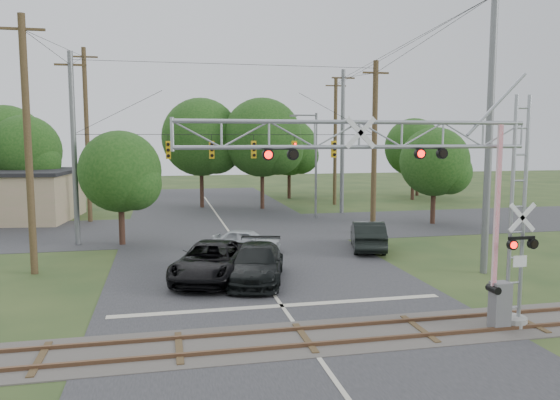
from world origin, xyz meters
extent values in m
plane|color=#263D1C|center=(0.00, 0.00, 0.00)|extent=(160.00, 160.00, 0.00)
cube|color=#2C2C2F|center=(0.00, 10.00, 0.01)|extent=(14.00, 90.00, 0.02)
cube|color=#2C2C2F|center=(0.00, 24.00, 0.01)|extent=(90.00, 12.00, 0.02)
cube|color=#4A4640|center=(0.00, 2.00, 0.02)|extent=(90.00, 3.20, 0.05)
cube|color=brown|center=(0.00, 1.28, 0.09)|extent=(90.00, 0.12, 0.14)
cube|color=brown|center=(0.00, 2.72, 0.09)|extent=(90.00, 0.12, 0.14)
cylinder|color=gray|center=(7.31, 1.70, 0.16)|extent=(0.98, 0.98, 0.33)
cube|color=silver|center=(7.26, 1.37, 2.35)|extent=(0.49, 0.03, 0.38)
cube|color=slate|center=(6.66, 1.48, 0.82)|extent=(0.60, 0.49, 1.64)
cube|color=red|center=(6.38, 1.48, 4.16)|extent=(0.15, 0.10, 5.47)
cylinder|color=slate|center=(-9.50, 20.00, 5.75)|extent=(0.32, 0.32, 11.50)
cylinder|color=#40321D|center=(9.50, 20.00, 5.75)|extent=(0.36, 0.36, 11.50)
cylinder|color=black|center=(0.00, 20.00, 6.66)|extent=(19.00, 0.03, 0.03)
cube|color=gold|center=(-6.67, 20.00, 5.71)|extent=(0.30, 0.30, 1.10)
cube|color=gold|center=(-4.00, 20.00, 5.71)|extent=(0.30, 0.30, 1.10)
cube|color=gold|center=(-1.33, 20.00, 5.71)|extent=(0.30, 0.30, 1.10)
cube|color=gold|center=(1.33, 20.00, 5.71)|extent=(0.30, 0.30, 1.10)
cube|color=gold|center=(4.00, 20.00, 5.71)|extent=(0.30, 0.30, 1.10)
cube|color=gold|center=(6.67, 20.00, 5.71)|extent=(0.30, 0.30, 1.10)
imported|color=black|center=(-2.31, 10.11, 0.85)|extent=(4.58, 6.71, 1.70)
imported|color=black|center=(-0.32, 9.37, 0.82)|extent=(3.65, 6.07, 1.65)
imported|color=#B9BEC2|center=(0.20, 15.74, 0.66)|extent=(4.18, 2.92, 1.32)
imported|color=black|center=(7.18, 14.97, 0.84)|extent=(3.16, 5.39, 1.68)
cylinder|color=slate|center=(7.65, 27.67, 4.20)|extent=(0.19, 0.19, 8.40)
cylinder|color=slate|center=(6.72, 27.67, 8.22)|extent=(1.87, 0.11, 0.11)
cube|color=slate|center=(5.78, 27.67, 8.17)|extent=(0.56, 0.23, 0.14)
cylinder|color=#40321D|center=(-9.93, 29.40, 6.58)|extent=(0.34, 0.34, 13.16)
cube|color=#40321D|center=(-9.93, 29.40, 12.46)|extent=(2.00, 0.12, 0.12)
cylinder|color=slate|center=(10.63, 29.97, 6.07)|extent=(0.34, 0.34, 12.13)
cube|color=#40321D|center=(10.63, 29.97, 11.43)|extent=(2.00, 0.12, 0.12)
cylinder|color=#40321D|center=(-10.47, 12.96, 6.04)|extent=(0.34, 0.34, 12.07)
cube|color=#40321D|center=(-10.47, 12.96, 11.37)|extent=(2.00, 0.12, 0.12)
cylinder|color=slate|center=(10.60, 8.58, 6.81)|extent=(0.34, 0.34, 13.62)
cylinder|color=#40321D|center=(11.84, 35.72, 6.02)|extent=(0.34, 0.34, 12.03)
cube|color=#40321D|center=(11.84, 35.72, 11.33)|extent=(2.00, 0.12, 0.12)
cylinder|color=#3B251B|center=(-17.35, 36.07, 2.11)|extent=(0.36, 0.36, 4.22)
sphere|color=#173F12|center=(-17.35, 36.07, 5.95)|extent=(6.53, 6.53, 6.53)
cylinder|color=#3B251B|center=(-15.46, 34.13, 1.90)|extent=(0.36, 0.36, 3.81)
sphere|color=#173F12|center=(-15.46, 34.13, 5.37)|extent=(5.89, 5.89, 5.89)
cylinder|color=#3B251B|center=(-6.87, 19.46, 1.58)|extent=(0.36, 0.36, 3.16)
sphere|color=#173F12|center=(-6.87, 19.46, 4.45)|extent=(4.89, 4.89, 4.89)
cylinder|color=#3B251B|center=(-0.86, 36.25, 2.31)|extent=(0.36, 0.36, 4.62)
sphere|color=#173F12|center=(-0.86, 36.25, 6.51)|extent=(7.14, 7.14, 7.14)
cylinder|color=#3B251B|center=(4.45, 34.12, 2.30)|extent=(0.36, 0.36, 4.59)
sphere|color=#173F12|center=(4.45, 34.12, 6.47)|extent=(7.10, 7.10, 7.10)
cylinder|color=#3B251B|center=(8.76, 41.92, 1.94)|extent=(0.36, 0.36, 3.87)
sphere|color=#173F12|center=(8.76, 41.92, 5.45)|extent=(5.98, 5.98, 5.98)
cylinder|color=#3B251B|center=(15.44, 22.88, 1.66)|extent=(0.36, 0.36, 3.32)
sphere|color=#173F12|center=(15.44, 22.88, 4.68)|extent=(5.13, 5.13, 5.13)
cylinder|color=#3B251B|center=(21.10, 38.05, 1.94)|extent=(0.36, 0.36, 3.88)
sphere|color=#173F12|center=(21.10, 38.05, 5.47)|extent=(5.99, 5.99, 5.99)
cylinder|color=#3B251B|center=(23.44, 41.73, 1.82)|extent=(0.36, 0.36, 3.65)
sphere|color=#173F12|center=(23.44, 41.73, 5.14)|extent=(5.64, 5.64, 5.64)
camera|label=1|loc=(-4.36, -14.42, 6.47)|focal=35.00mm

